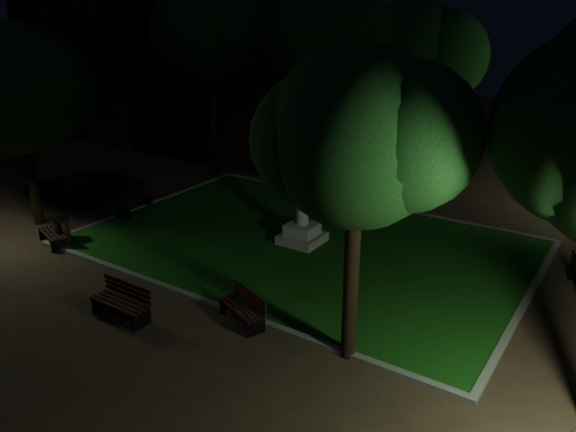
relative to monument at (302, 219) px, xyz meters
name	(u,v)px	position (x,y,z in m)	size (l,w,h in m)	color
ground	(270,265)	(0.00, -2.00, -0.96)	(80.00, 80.00, 0.00)	#412E20
lawn	(302,243)	(0.00, 0.00, -0.92)	(15.00, 10.00, 0.08)	#164F12
lawn_kerb	(302,243)	(0.00, 0.00, -0.90)	(15.40, 10.40, 0.12)	slate
monument	(302,219)	(0.00, 0.00, 0.00)	(1.40, 1.40, 3.20)	#ABA49C
building_main	(189,15)	(-15.86, 11.79, 6.42)	(20.00, 12.00, 15.00)	#422014
tree_west	(19,89)	(-9.52, -4.00, 4.22)	(5.72, 4.67, 7.51)	black
tree_north_wl	(322,36)	(-3.22, 6.60, 5.78)	(6.12, 5.00, 9.24)	black
tree_se	(361,139)	(4.63, -5.09, 4.45)	(4.83, 3.94, 7.38)	black
tree_nw	(210,27)	(-8.36, 5.14, 6.07)	(6.05, 4.94, 9.50)	black
tree_far_north	(414,58)	(-0.11, 9.56, 4.78)	(6.40, 5.22, 8.35)	black
lamppost_nw	(185,99)	(-12.04, 6.98, 2.23)	(1.18, 0.28, 4.57)	black
bench_near_left	(122,303)	(-1.38, -6.93, -0.49)	(1.81, 0.65, 0.99)	black
bench_near_right	(244,308)	(1.49, -5.27, -0.54)	(1.72, 1.13, 0.89)	black
bench_west_near	(54,233)	(-7.33, -4.89, -0.54)	(1.71, 1.04, 0.89)	black
bench_left_side	(135,202)	(-7.38, -1.09, -0.48)	(1.15, 1.94, 1.01)	black
bench_far_side	(426,186)	(1.71, 7.50, -0.48)	(1.92, 0.97, 1.01)	black
trash_bin	(61,230)	(-7.21, -4.67, -0.47)	(0.71, 0.71, 0.95)	black
bicycle	(126,175)	(-10.62, 1.26, -0.44)	(0.68, 1.95, 1.02)	black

